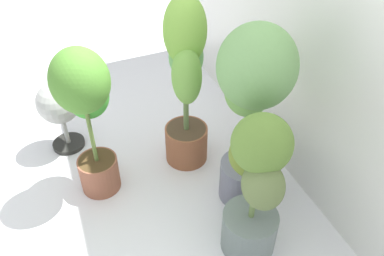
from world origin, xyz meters
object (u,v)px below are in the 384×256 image
potted_plant_back_center (252,98)px  potted_plant_back_right (256,184)px  floor_fan (59,105)px  potted_plant_front_left (86,107)px  potted_plant_back_left (186,82)px

potted_plant_back_center → potted_plant_back_right: bearing=-22.2°
potted_plant_back_right → potted_plant_back_center: potted_plant_back_center is taller
potted_plant_back_center → floor_fan: 1.06m
potted_plant_back_right → potted_plant_front_left: size_ratio=0.91×
potted_plant_back_left → floor_fan: size_ratio=2.20×
potted_plant_back_center → floor_fan: size_ratio=2.17×
potted_plant_front_left → potted_plant_back_right: bearing=41.2°
potted_plant_back_right → floor_fan: bearing=-146.2°
potted_plant_back_left → potted_plant_back_center: bearing=26.1°
potted_plant_front_left → potted_plant_back_center: bearing=64.0°
potted_plant_back_right → potted_plant_back_left: bearing=-175.6°
potted_plant_back_left → potted_plant_back_right: bearing=4.4°
potted_plant_back_center → potted_plant_front_left: (-0.32, -0.64, -0.08)m
potted_plant_back_left → potted_plant_front_left: size_ratio=1.18×
potted_plant_front_left → floor_fan: size_ratio=1.87×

